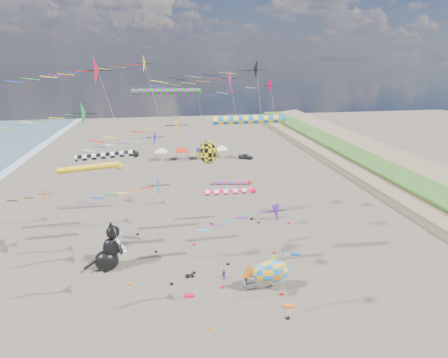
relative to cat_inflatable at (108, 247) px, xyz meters
The scene contains 30 objects.
ground 18.40m from the cat_inflatable, 48.68° to the right, with size 260.00×260.00×0.00m, color brown.
delta_kite_0 20.33m from the cat_inflatable, 64.24° to the right, with size 13.39×2.85×24.21m.
delta_kite_1 16.23m from the cat_inflatable, 93.47° to the right, with size 10.06×2.53×20.16m.
delta_kite_2 20.96m from the cat_inflatable, 38.40° to the right, with size 8.38×1.86×12.95m.
delta_kite_3 17.69m from the cat_inflatable, 58.87° to the right, with size 8.43×1.95×15.08m.
delta_kite_4 14.35m from the cat_inflatable, 29.66° to the right, with size 10.70×2.01×17.37m.
delta_kite_5 18.61m from the cat_inflatable, 33.59° to the right, with size 10.09×2.42×19.37m.
delta_kite_6 25.91m from the cat_inflatable, 33.58° to the left, with size 15.76×3.04×22.79m.
delta_kite_7 28.80m from the cat_inflatable, 19.86° to the left, with size 10.76×2.33×21.61m.
delta_kite_8 20.90m from the cat_inflatable, 39.32° to the left, with size 13.68×2.12×24.33m.
delta_kite_9 25.05m from the cat_inflatable, ahead, with size 14.16×2.47×23.88m.
delta_kite_10 9.31m from the cat_inflatable, 157.63° to the left, with size 10.21×1.87×9.59m.
windsock_0 16.11m from the cat_inflatable, 13.27° to the right, with size 7.35×0.65×10.48m.
windsock_1 11.11m from the cat_inflatable, 106.05° to the left, with size 9.48×0.86×10.71m.
windsock_2 20.85m from the cat_inflatable, 49.61° to the left, with size 10.28×0.80×20.08m.
windsock_3 22.24m from the cat_inflatable, 11.25° to the right, with size 8.81×0.87×18.28m.
windsock_4 10.64m from the cat_inflatable, 71.93° to the left, with size 8.38×0.77×13.58m.
windsock_5 19.11m from the cat_inflatable, 27.98° to the left, with size 7.54×0.65×7.09m.
angelfish_kite 15.93m from the cat_inflatable, ahead, with size 3.74×3.02×14.97m.
cat_inflatable is the anchor object (origin of this frame).
fish_inflatable 19.04m from the cat_inflatable, 22.41° to the right, with size 5.44×1.99×4.45m.
person_adult 16.52m from the cat_inflatable, 25.29° to the right, with size 0.61×0.40×1.69m, color slate.
child_green 16.60m from the cat_inflatable, 20.99° to the right, with size 0.52×0.40×1.06m, color #1A7C2C.
child_blue 13.97m from the cat_inflatable, 18.92° to the right, with size 0.68×0.28×1.16m, color #261FA3.
kite_bag_0 11.67m from the cat_inflatable, 38.07° to the right, with size 0.90×0.44×0.30m, color red.
kite_bag_1 21.54m from the cat_inflatable, 28.77° to the right, with size 0.90×0.44×0.30m, color orange.
kite_bag_2 10.23m from the cat_inflatable, 20.39° to the right, with size 0.90×0.44×0.30m, color black.
kite_bag_3 23.14m from the cat_inflatable, ahead, with size 0.90×0.44×0.30m, color blue.
tent_row 48.27m from the cat_inflatable, 73.76° to the left, with size 19.20×4.20×3.80m.
parked_car 51.83m from the cat_inflatable, 58.93° to the left, with size 1.48×3.68×1.25m, color #26262D.
Camera 1 is at (-4.50, -24.16, 23.69)m, focal length 28.00 mm.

